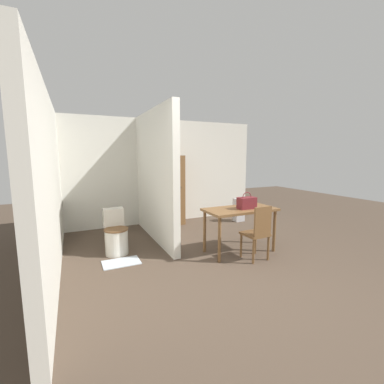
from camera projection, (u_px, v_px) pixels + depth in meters
name	position (u px, v px, depth m)	size (l,w,h in m)	color
ground_plane	(248.00, 290.00, 3.18)	(16.00, 16.00, 0.00)	#4C3D30
wall_back	(157.00, 172.00, 6.27)	(5.24, 0.12, 2.50)	silver
wall_left	(50.00, 184.00, 3.69)	(0.12, 4.59, 2.50)	silver
partition_wall	(154.00, 176.00, 4.98)	(0.12, 2.33, 2.50)	silver
dining_table	(240.00, 214.00, 4.36)	(1.22, 0.61, 0.76)	brown
wooden_chair	(258.00, 231.00, 4.02)	(0.38, 0.38, 0.88)	brown
toilet	(116.00, 235.00, 4.34)	(0.40, 0.55, 0.74)	silver
handbag	(247.00, 203.00, 4.31)	(0.30, 0.17, 0.28)	maroon
wooden_cabinet	(172.00, 190.00, 6.15)	(0.52, 0.50, 1.65)	brown
bath_mat	(121.00, 262.00, 3.98)	(0.56, 0.36, 0.01)	#B2BCC6
space_heater	(239.00, 210.00, 6.46)	(0.24, 0.19, 0.58)	#BCBCC1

